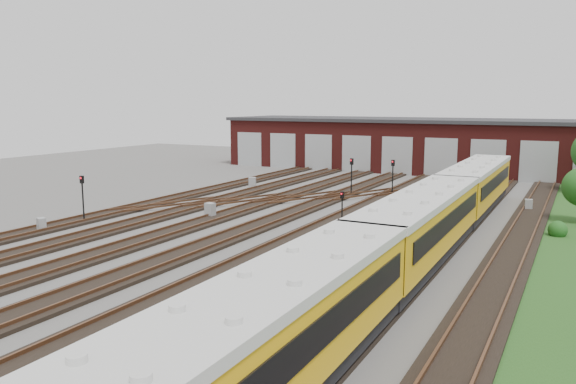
% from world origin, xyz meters
% --- Properties ---
extents(ground, '(120.00, 120.00, 0.00)m').
position_xyz_m(ground, '(0.00, 0.00, 0.00)').
color(ground, '#4D4B47').
rests_on(ground, ground).
extents(track_network, '(30.40, 70.00, 0.33)m').
position_xyz_m(track_network, '(-0.17, 0.59, 0.11)').
color(track_network, black).
rests_on(track_network, ground).
extents(maintenance_shed, '(51.00, 12.50, 6.35)m').
position_xyz_m(maintenance_shed, '(-0.01, 39.97, 3.20)').
color(maintenance_shed, '#581816').
rests_on(maintenance_shed, ground).
extents(metro_train, '(2.99, 48.30, 3.37)m').
position_xyz_m(metro_train, '(10.00, -0.73, 2.05)').
color(metro_train, black).
rests_on(metro_train, ground).
extents(signal_mast_0, '(0.28, 0.26, 3.34)m').
position_xyz_m(signal_mast_0, '(-13.38, -1.88, 2.14)').
color(signal_mast_0, black).
rests_on(signal_mast_0, ground).
extents(signal_mast_1, '(0.31, 0.29, 3.16)m').
position_xyz_m(signal_mast_1, '(1.80, 20.31, 2.04)').
color(signal_mast_1, black).
rests_on(signal_mast_1, ground).
extents(signal_mast_2, '(0.32, 0.31, 3.40)m').
position_xyz_m(signal_mast_2, '(-1.14, 17.56, 2.18)').
color(signal_mast_2, black).
rests_on(signal_mast_2, ground).
extents(signal_mast_3, '(0.25, 0.24, 2.83)m').
position_xyz_m(signal_mast_3, '(3.95, 3.04, 1.81)').
color(signal_mast_3, black).
rests_on(signal_mast_3, ground).
extents(relay_cabinet_0, '(0.69, 0.64, 0.93)m').
position_xyz_m(relay_cabinet_0, '(-13.70, -5.10, 0.47)').
color(relay_cabinet_0, '#949798').
rests_on(relay_cabinet_0, ground).
extents(relay_cabinet_1, '(0.84, 0.78, 1.11)m').
position_xyz_m(relay_cabinet_1, '(-11.24, 17.08, 0.56)').
color(relay_cabinet_1, '#949798').
rests_on(relay_cabinet_1, ground).
extents(relay_cabinet_2, '(0.70, 0.60, 1.09)m').
position_xyz_m(relay_cabinet_2, '(-6.71, 3.78, 0.55)').
color(relay_cabinet_2, '#949798').
rests_on(relay_cabinet_2, ground).
extents(relay_cabinet_3, '(0.67, 0.61, 0.95)m').
position_xyz_m(relay_cabinet_3, '(9.42, 16.61, 0.47)').
color(relay_cabinet_3, '#949798').
rests_on(relay_cabinet_3, ground).
extents(relay_cabinet_4, '(0.62, 0.56, 0.90)m').
position_xyz_m(relay_cabinet_4, '(13.59, 17.51, 0.45)').
color(relay_cabinet_4, '#949798').
rests_on(relay_cabinet_4, ground).
extents(bush_0, '(1.17, 1.17, 1.17)m').
position_xyz_m(bush_0, '(16.00, 9.27, 0.59)').
color(bush_0, '#174A15').
rests_on(bush_0, ground).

